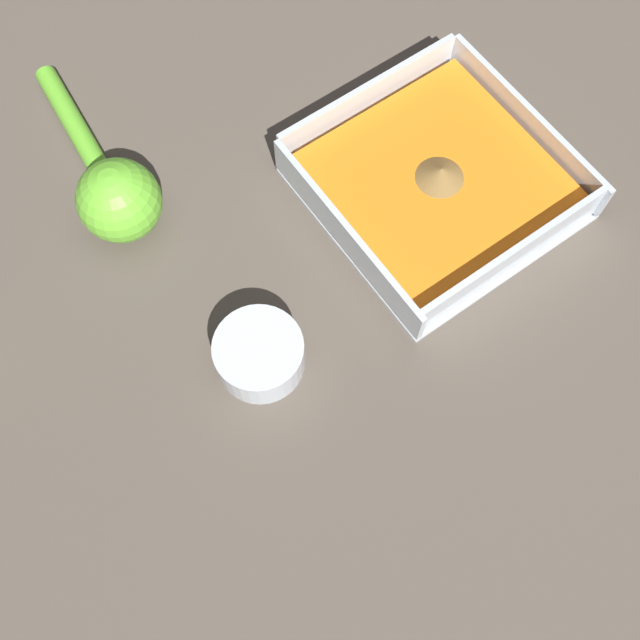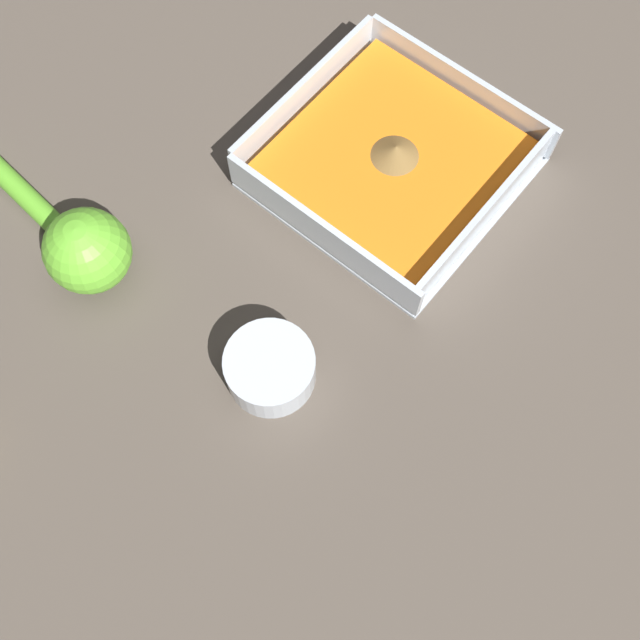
% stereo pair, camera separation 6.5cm
% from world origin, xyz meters
% --- Properties ---
extents(ground_plane, '(4.00, 4.00, 0.00)m').
position_xyz_m(ground_plane, '(0.00, 0.00, 0.00)').
color(ground_plane, brown).
extents(square_dish, '(0.22, 0.22, 0.05)m').
position_xyz_m(square_dish, '(-0.00, 0.02, 0.02)').
color(square_dish, silver).
rests_on(square_dish, ground_plane).
extents(spice_bowl, '(0.08, 0.08, 0.04)m').
position_xyz_m(spice_bowl, '(0.05, -0.21, 0.02)').
color(spice_bowl, silver).
rests_on(spice_bowl, ground_plane).
extents(lemon_squeezer, '(0.24, 0.08, 0.08)m').
position_xyz_m(lemon_squeezer, '(-0.16, -0.24, 0.04)').
color(lemon_squeezer, '#6BC633').
rests_on(lemon_squeezer, ground_plane).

